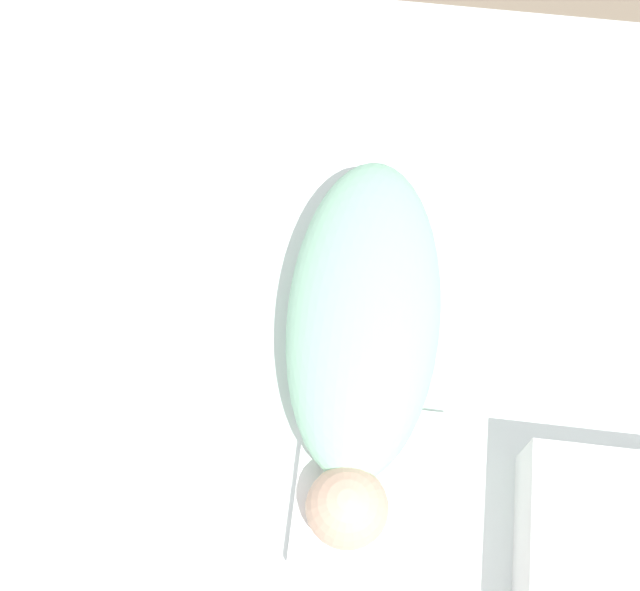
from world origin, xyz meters
The scene contains 4 objects.
ground_plane centered at (0.00, 0.00, 0.00)m, with size 12.00×12.00×0.00m, color #7A6B56.
bed_mattress centered at (0.00, 0.00, 0.09)m, with size 1.45×1.09×0.19m.
burp_cloth centered at (-0.16, 0.27, 0.20)m, with size 0.19×0.21×0.02m.
swaddled_baby centered at (-0.13, 0.07, 0.25)m, with size 0.21×0.55×0.12m.
Camera 1 is at (-0.12, 0.50, 1.36)m, focal length 50.00 mm.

